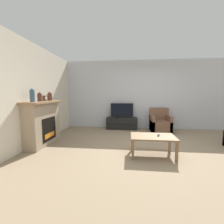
% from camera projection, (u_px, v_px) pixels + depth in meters
% --- Properties ---
extents(ground_plane, '(24.00, 24.00, 0.00)m').
position_uv_depth(ground_plane, '(154.00, 150.00, 3.68)').
color(ground_plane, '#89755B').
extents(wall_back, '(12.00, 0.06, 2.70)m').
position_uv_depth(wall_back, '(144.00, 95.00, 5.97)').
color(wall_back, silver).
rests_on(wall_back, ground).
extents(wall_left, '(0.06, 12.00, 2.70)m').
position_uv_depth(wall_left, '(30.00, 95.00, 3.86)').
color(wall_left, beige).
rests_on(wall_left, ground).
extents(fireplace, '(0.49, 1.34, 1.18)m').
position_uv_depth(fireplace, '(43.00, 123.00, 4.06)').
color(fireplace, tan).
rests_on(fireplace, ground).
extents(mantel_vase_left, '(0.11, 0.11, 0.32)m').
position_uv_depth(mantel_vase_left, '(32.00, 96.00, 3.57)').
color(mantel_vase_left, '#385670').
rests_on(mantel_vase_left, fireplace).
extents(mantel_vase_centre_left, '(0.11, 0.11, 0.24)m').
position_uv_depth(mantel_vase_centre_left, '(40.00, 97.00, 3.88)').
color(mantel_vase_centre_left, '#512D23').
rests_on(mantel_vase_centre_left, fireplace).
extents(mantel_vase_right, '(0.13, 0.13, 0.26)m').
position_uv_depth(mantel_vase_right, '(50.00, 97.00, 4.37)').
color(mantel_vase_right, '#512D23').
rests_on(mantel_vase_right, fireplace).
extents(mantel_clock, '(0.08, 0.11, 0.15)m').
position_uv_depth(mantel_clock, '(45.00, 98.00, 4.11)').
color(mantel_clock, brown).
rests_on(mantel_clock, fireplace).
extents(tv_stand, '(1.20, 0.43, 0.46)m').
position_uv_depth(tv_stand, '(122.00, 123.00, 5.91)').
color(tv_stand, black).
rests_on(tv_stand, ground).
extents(tv, '(0.88, 0.18, 0.56)m').
position_uv_depth(tv, '(122.00, 111.00, 5.86)').
color(tv, black).
rests_on(tv, tv_stand).
extents(armchair, '(0.70, 0.76, 0.85)m').
position_uv_depth(armchair, '(160.00, 124.00, 5.55)').
color(armchair, brown).
rests_on(armchair, ground).
extents(coffee_table, '(0.96, 0.60, 0.45)m').
position_uv_depth(coffee_table, '(153.00, 138.00, 3.31)').
color(coffee_table, brown).
rests_on(coffee_table, ground).
extents(remote, '(0.08, 0.16, 0.02)m').
position_uv_depth(remote, '(159.00, 135.00, 3.32)').
color(remote, black).
rests_on(remote, coffee_table).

